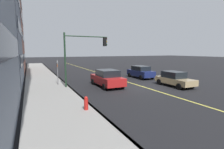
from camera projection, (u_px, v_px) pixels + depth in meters
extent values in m
plane|color=black|center=(144.00, 87.00, 17.32)|extent=(200.00, 200.00, 0.00)
cube|color=gray|center=(52.00, 96.00, 13.64)|extent=(80.00, 3.95, 0.15)
cube|color=slate|center=(76.00, 93.00, 14.45)|extent=(80.00, 0.16, 0.15)
cube|color=#D8CC4C|center=(144.00, 87.00, 17.32)|extent=(80.00, 0.16, 0.01)
cube|color=#262D38|center=(10.00, 45.00, 7.07)|extent=(11.50, 0.06, 1.10)
cube|color=#262D38|center=(22.00, 60.00, 19.09)|extent=(9.22, 0.06, 1.10)
cube|color=#262D38|center=(20.00, 29.00, 18.67)|extent=(9.22, 0.06, 1.10)
cube|color=#262D38|center=(24.00, 57.00, 30.97)|extent=(11.95, 0.06, 1.10)
cube|color=#262D38|center=(23.00, 38.00, 30.55)|extent=(11.95, 0.06, 1.10)
cube|color=#262D38|center=(22.00, 19.00, 30.12)|extent=(11.95, 0.06, 1.10)
cube|color=navy|center=(141.00, 73.00, 23.16)|extent=(4.16, 1.74, 0.72)
cube|color=black|center=(141.00, 68.00, 23.05)|extent=(2.25, 1.60, 0.58)
cylinder|color=black|center=(152.00, 77.00, 22.34)|extent=(0.60, 0.22, 0.60)
cylinder|color=black|center=(141.00, 78.00, 21.62)|extent=(0.60, 0.22, 0.60)
cylinder|color=black|center=(140.00, 74.00, 24.80)|extent=(0.60, 0.22, 0.60)
cylinder|color=black|center=(130.00, 75.00, 24.08)|extent=(0.60, 0.22, 0.60)
cube|color=tan|center=(175.00, 81.00, 17.65)|extent=(4.12, 1.70, 0.56)
cube|color=black|center=(174.00, 75.00, 17.76)|extent=(2.05, 1.57, 0.64)
cylinder|color=black|center=(192.00, 85.00, 16.81)|extent=(0.60, 0.22, 0.60)
cylinder|color=black|center=(179.00, 87.00, 16.11)|extent=(0.60, 0.22, 0.60)
cylinder|color=black|center=(171.00, 81.00, 19.25)|extent=(0.60, 0.22, 0.60)
cylinder|color=black|center=(159.00, 82.00, 18.55)|extent=(0.60, 0.22, 0.60)
cube|color=red|center=(107.00, 80.00, 17.67)|extent=(4.63, 1.94, 0.74)
cube|color=black|center=(108.00, 73.00, 17.45)|extent=(2.24, 1.79, 0.64)
cylinder|color=black|center=(93.00, 82.00, 18.68)|extent=(0.60, 0.22, 0.60)
cylinder|color=black|center=(109.00, 80.00, 19.49)|extent=(0.60, 0.22, 0.60)
cylinder|color=black|center=(104.00, 87.00, 15.94)|extent=(0.60, 0.22, 0.60)
cylinder|color=black|center=(123.00, 85.00, 16.75)|extent=(0.60, 0.22, 0.60)
cylinder|color=#1E3823|center=(65.00, 61.00, 16.35)|extent=(0.16, 0.16, 5.23)
cylinder|color=#1E3823|center=(87.00, 37.00, 16.95)|extent=(0.10, 4.26, 0.10)
cube|color=black|center=(105.00, 42.00, 17.80)|extent=(0.28, 0.30, 0.90)
sphere|color=#360605|center=(106.00, 39.00, 17.84)|extent=(0.18, 0.18, 0.18)
sphere|color=gold|center=(106.00, 42.00, 17.88)|extent=(0.18, 0.18, 0.18)
sphere|color=black|center=(106.00, 45.00, 17.92)|extent=(0.18, 0.18, 0.18)
cylinder|color=slate|center=(58.00, 73.00, 17.70)|extent=(0.08, 0.08, 2.64)
cube|color=white|center=(57.00, 62.00, 17.54)|extent=(0.60, 0.02, 0.20)
cube|color=#DB5919|center=(57.00, 66.00, 17.59)|extent=(0.44, 0.02, 0.28)
cylinder|color=red|center=(86.00, 105.00, 10.17)|extent=(0.24, 0.24, 0.80)
sphere|color=red|center=(86.00, 98.00, 10.11)|extent=(0.20, 0.20, 0.20)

